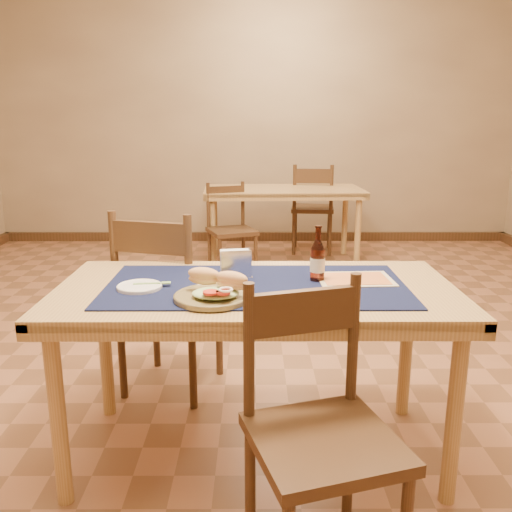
{
  "coord_description": "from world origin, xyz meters",
  "views": [
    {
      "loc": [
        -0.01,
        -2.88,
        1.4
      ],
      "look_at": [
        0.0,
        -0.7,
        0.85
      ],
      "focal_mm": 38.0,
      "sensor_mm": 36.0,
      "label": 1
    }
  ],
  "objects_px": {
    "chair_main_near": "(319,428)",
    "sandwich_plate": "(214,292)",
    "napkin_holder": "(236,265)",
    "beer_bottle": "(318,260)",
    "back_table": "(283,197)",
    "chair_main_far": "(167,298)",
    "main_table": "(256,305)"
  },
  "relations": [
    {
      "from": "sandwich_plate",
      "to": "main_table",
      "type": "bearing_deg",
      "value": 49.78
    },
    {
      "from": "back_table",
      "to": "napkin_holder",
      "type": "height_order",
      "value": "napkin_holder"
    },
    {
      "from": "main_table",
      "to": "chair_main_near",
      "type": "distance_m",
      "value": 0.65
    },
    {
      "from": "sandwich_plate",
      "to": "beer_bottle",
      "type": "distance_m",
      "value": 0.48
    },
    {
      "from": "napkin_holder",
      "to": "back_table",
      "type": "bearing_deg",
      "value": 83.45
    },
    {
      "from": "chair_main_far",
      "to": "napkin_holder",
      "type": "xyz_separation_m",
      "value": [
        0.37,
        -0.46,
        0.3
      ]
    },
    {
      "from": "main_table",
      "to": "napkin_holder",
      "type": "height_order",
      "value": "napkin_holder"
    },
    {
      "from": "main_table",
      "to": "chair_main_near",
      "type": "height_order",
      "value": "chair_main_near"
    },
    {
      "from": "chair_main_near",
      "to": "napkin_holder",
      "type": "height_order",
      "value": "chair_main_near"
    },
    {
      "from": "back_table",
      "to": "napkin_holder",
      "type": "distance_m",
      "value": 3.18
    },
    {
      "from": "chair_main_near",
      "to": "beer_bottle",
      "type": "relative_size",
      "value": 4.0
    },
    {
      "from": "back_table",
      "to": "chair_main_near",
      "type": "relative_size",
      "value": 1.72
    },
    {
      "from": "beer_bottle",
      "to": "main_table",
      "type": "bearing_deg",
      "value": -166.01
    },
    {
      "from": "main_table",
      "to": "chair_main_far",
      "type": "xyz_separation_m",
      "value": [
        -0.46,
        0.56,
        -0.16
      ]
    },
    {
      "from": "back_table",
      "to": "napkin_holder",
      "type": "xyz_separation_m",
      "value": [
        -0.36,
        -3.16,
        0.14
      ]
    },
    {
      "from": "main_table",
      "to": "back_table",
      "type": "relative_size",
      "value": 1.02
    },
    {
      "from": "chair_main_near",
      "to": "beer_bottle",
      "type": "xyz_separation_m",
      "value": [
        0.06,
        0.66,
        0.36
      ]
    },
    {
      "from": "main_table",
      "to": "chair_main_near",
      "type": "relative_size",
      "value": 1.75
    },
    {
      "from": "chair_main_near",
      "to": "sandwich_plate",
      "type": "distance_m",
      "value": 0.62
    },
    {
      "from": "main_table",
      "to": "beer_bottle",
      "type": "xyz_separation_m",
      "value": [
        0.25,
        0.06,
        0.17
      ]
    },
    {
      "from": "main_table",
      "to": "beer_bottle",
      "type": "bearing_deg",
      "value": 13.99
    },
    {
      "from": "main_table",
      "to": "chair_main_near",
      "type": "bearing_deg",
      "value": -72.11
    },
    {
      "from": "back_table",
      "to": "chair_main_far",
      "type": "distance_m",
      "value": 2.8
    },
    {
      "from": "main_table",
      "to": "back_table",
      "type": "distance_m",
      "value": 3.27
    },
    {
      "from": "chair_main_near",
      "to": "beer_bottle",
      "type": "bearing_deg",
      "value": 84.78
    },
    {
      "from": "beer_bottle",
      "to": "napkin_holder",
      "type": "relative_size",
      "value": 1.61
    },
    {
      "from": "back_table",
      "to": "sandwich_plate",
      "type": "height_order",
      "value": "sandwich_plate"
    },
    {
      "from": "chair_main_near",
      "to": "sandwich_plate",
      "type": "bearing_deg",
      "value": 130.06
    },
    {
      "from": "chair_main_near",
      "to": "napkin_holder",
      "type": "bearing_deg",
      "value": 111.66
    },
    {
      "from": "main_table",
      "to": "chair_main_near",
      "type": "xyz_separation_m",
      "value": [
        0.19,
        -0.6,
        -0.19
      ]
    },
    {
      "from": "back_table",
      "to": "chair_main_far",
      "type": "height_order",
      "value": "chair_main_far"
    },
    {
      "from": "back_table",
      "to": "chair_main_near",
      "type": "bearing_deg",
      "value": -91.28
    }
  ]
}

